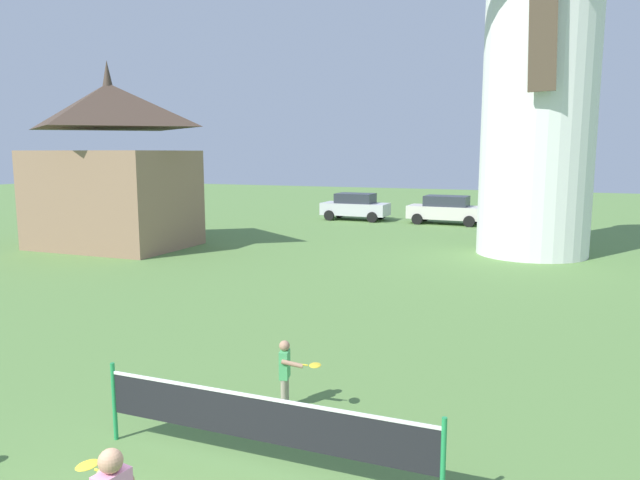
% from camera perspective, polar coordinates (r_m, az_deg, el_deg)
% --- Properties ---
extents(windmill, '(9.31, 4.87, 15.25)m').
position_cam_1_polar(windmill, '(24.18, 20.66, 15.49)').
color(windmill, white).
rests_on(windmill, ground_plane).
extents(tennis_net, '(4.54, 0.06, 1.10)m').
position_cam_1_polar(tennis_net, '(7.55, -5.86, -16.98)').
color(tennis_net, '#238E4C').
rests_on(tennis_net, ground_plane).
extents(player_far, '(0.72, 0.36, 1.09)m').
position_cam_1_polar(player_far, '(9.22, -3.28, -12.52)').
color(player_far, '#9E937F').
rests_on(player_far, ground_plane).
extents(parked_car_silver, '(3.86, 1.93, 1.56)m').
position_cam_1_polar(parked_car_silver, '(34.41, 3.45, 3.30)').
color(parked_car_silver, silver).
rests_on(parked_car_silver, ground_plane).
extents(parked_car_cream, '(4.20, 2.02, 1.56)m').
position_cam_1_polar(parked_car_cream, '(33.15, 12.18, 2.93)').
color(parked_car_cream, silver).
rests_on(parked_car_cream, ground_plane).
extents(chapel, '(6.31, 4.64, 7.60)m').
position_cam_1_polar(chapel, '(25.83, -19.56, 6.59)').
color(chapel, '#937056').
rests_on(chapel, ground_plane).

